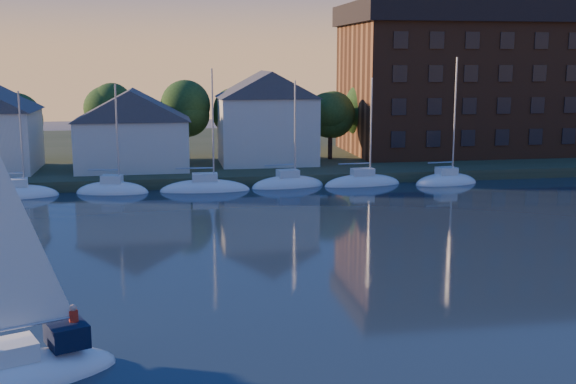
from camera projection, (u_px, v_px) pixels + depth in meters
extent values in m
cube|color=#2F3B22|center=(187.00, 155.00, 92.12)|extent=(160.00, 50.00, 2.00)
cube|color=brown|center=(196.00, 185.00, 69.83)|extent=(120.00, 3.00, 1.00)
cube|color=silver|center=(133.00, 145.00, 73.03)|extent=(11.00, 8.00, 5.00)
cube|color=silver|center=(267.00, 130.00, 77.15)|extent=(10.00, 8.00, 7.00)
cube|color=brown|center=(474.00, 89.00, 86.62)|extent=(30.00, 16.00, 15.00)
cube|color=black|center=(477.00, 15.00, 85.04)|extent=(31.00, 17.00, 2.40)
cylinder|color=#3D281B|center=(21.00, 147.00, 76.96)|extent=(0.50, 0.50, 3.50)
sphere|color=#1C3714|center=(18.00, 105.00, 76.15)|extent=(5.40, 5.40, 5.40)
cylinder|color=#3D281B|center=(98.00, 146.00, 78.30)|extent=(0.50, 0.50, 3.50)
sphere|color=#1C3714|center=(96.00, 105.00, 77.50)|extent=(5.40, 5.40, 5.40)
cylinder|color=#3D281B|center=(172.00, 144.00, 79.65)|extent=(0.50, 0.50, 3.50)
sphere|color=#1C3714|center=(171.00, 104.00, 78.85)|extent=(5.40, 5.40, 5.40)
cylinder|color=#3D281B|center=(244.00, 143.00, 81.00)|extent=(0.50, 0.50, 3.50)
sphere|color=#1C3714|center=(244.00, 103.00, 80.20)|extent=(5.40, 5.40, 5.40)
cylinder|color=#3D281B|center=(314.00, 142.00, 82.35)|extent=(0.50, 0.50, 3.50)
sphere|color=#1C3714|center=(314.00, 102.00, 81.54)|extent=(5.40, 5.40, 5.40)
cylinder|color=#3D281B|center=(381.00, 140.00, 83.70)|extent=(0.50, 0.50, 3.50)
sphere|color=#1C3714|center=(382.00, 102.00, 82.89)|extent=(5.40, 5.40, 5.40)
cylinder|color=#3D281B|center=(447.00, 139.00, 85.05)|extent=(0.50, 0.50, 3.50)
sphere|color=#1C3714|center=(448.00, 101.00, 84.24)|extent=(5.40, 5.40, 5.40)
cylinder|color=#3D281B|center=(510.00, 138.00, 86.40)|extent=(0.50, 0.50, 3.50)
sphere|color=#1C3714|center=(512.00, 100.00, 85.59)|extent=(5.40, 5.40, 5.40)
cylinder|color=#3D281B|center=(571.00, 136.00, 87.74)|extent=(0.50, 0.50, 3.50)
sphere|color=#1C3714|center=(574.00, 100.00, 86.94)|extent=(5.40, 5.40, 5.40)
ellipsoid|color=white|center=(17.00, 196.00, 64.23)|extent=(7.50, 2.40, 2.20)
cube|color=white|center=(16.00, 182.00, 63.99)|extent=(2.10, 1.32, 0.70)
cylinder|color=#A5A8AD|center=(21.00, 129.00, 63.28)|extent=(0.16, 0.16, 10.00)
cylinder|color=#A5A8AD|center=(5.00, 173.00, 63.70)|extent=(3.15, 0.12, 0.12)
ellipsoid|color=white|center=(109.00, 193.00, 65.58)|extent=(7.50, 2.40, 2.20)
cube|color=white|center=(108.00, 179.00, 65.34)|extent=(2.10, 1.32, 0.70)
cylinder|color=#A5A8AD|center=(114.00, 128.00, 64.62)|extent=(0.16, 0.16, 10.00)
cylinder|color=#A5A8AD|center=(98.00, 170.00, 65.05)|extent=(3.15, 0.12, 0.12)
ellipsoid|color=white|center=(197.00, 191.00, 66.92)|extent=(7.50, 2.40, 2.20)
cube|color=white|center=(197.00, 177.00, 66.69)|extent=(2.10, 1.32, 0.70)
cylinder|color=#A5A8AD|center=(204.00, 126.00, 65.97)|extent=(0.16, 0.16, 10.00)
cylinder|color=#A5A8AD|center=(188.00, 168.00, 66.40)|extent=(3.15, 0.12, 0.12)
ellipsoid|color=white|center=(282.00, 188.00, 68.27)|extent=(7.50, 2.40, 2.20)
cube|color=white|center=(282.00, 174.00, 68.04)|extent=(2.10, 1.32, 0.70)
cylinder|color=#A5A8AD|center=(290.00, 125.00, 67.32)|extent=(0.16, 0.16, 10.00)
cylinder|color=#A5A8AD|center=(273.00, 166.00, 67.74)|extent=(3.15, 0.12, 0.12)
ellipsoid|color=white|center=(364.00, 185.00, 69.62)|extent=(7.50, 2.40, 2.20)
cube|color=white|center=(364.00, 172.00, 69.39)|extent=(2.10, 1.32, 0.70)
cylinder|color=#A5A8AD|center=(373.00, 124.00, 68.67)|extent=(0.16, 0.16, 10.00)
cylinder|color=#A5A8AD|center=(356.00, 164.00, 69.09)|extent=(3.15, 0.12, 0.12)
ellipsoid|color=white|center=(442.00, 183.00, 70.97)|extent=(7.50, 2.40, 2.20)
cube|color=white|center=(443.00, 170.00, 70.73)|extent=(2.10, 1.32, 0.70)
cylinder|color=#A5A8AD|center=(452.00, 123.00, 70.02)|extent=(0.16, 0.16, 10.00)
cylinder|color=#A5A8AD|center=(435.00, 162.00, 70.44)|extent=(3.15, 0.12, 0.12)
cube|color=white|center=(2.00, 352.00, 26.72)|extent=(2.83, 2.36, 0.70)
cylinder|color=#A5A8AD|center=(27.00, 326.00, 27.07)|extent=(3.38, 1.54, 0.12)
cube|color=black|center=(67.00, 334.00, 27.98)|extent=(1.95, 2.09, 0.90)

